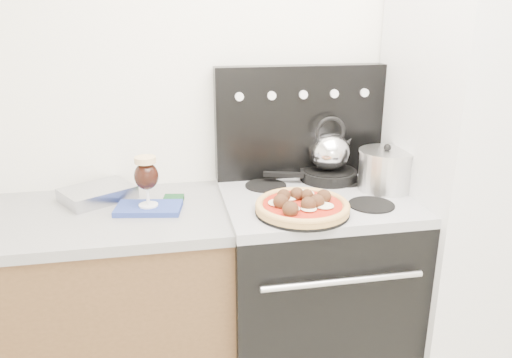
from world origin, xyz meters
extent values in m
cube|color=white|center=(0.00, 1.50, 1.25)|extent=(3.50, 0.01, 2.50)
cube|color=brown|center=(-1.02, 1.20, 0.43)|extent=(1.45, 0.60, 0.86)
cube|color=gray|center=(-1.02, 1.20, 0.88)|extent=(1.48, 0.63, 0.04)
cube|color=black|center=(0.08, 1.18, 0.44)|extent=(0.76, 0.65, 0.88)
cube|color=#ADADB2|center=(0.08, 1.18, 0.90)|extent=(0.76, 0.65, 0.04)
cube|color=black|center=(0.08, 1.45, 1.17)|extent=(0.76, 0.08, 0.50)
cube|color=silver|center=(0.78, 1.15, 0.95)|extent=(0.64, 0.68, 1.90)
cube|color=silver|center=(-0.81, 1.34, 0.93)|extent=(0.33, 0.31, 0.05)
cube|color=#293D93|center=(-0.60, 1.18, 0.91)|extent=(0.27, 0.19, 0.02)
cylinder|color=black|center=(-0.03, 1.00, 0.93)|extent=(0.45, 0.45, 0.01)
cylinder|color=black|center=(0.19, 1.36, 0.94)|extent=(0.31, 0.31, 0.05)
cylinder|color=silver|center=(0.39, 1.19, 1.00)|extent=(0.27, 0.27, 0.16)
camera|label=1|loc=(-0.53, -0.67, 1.64)|focal=35.00mm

